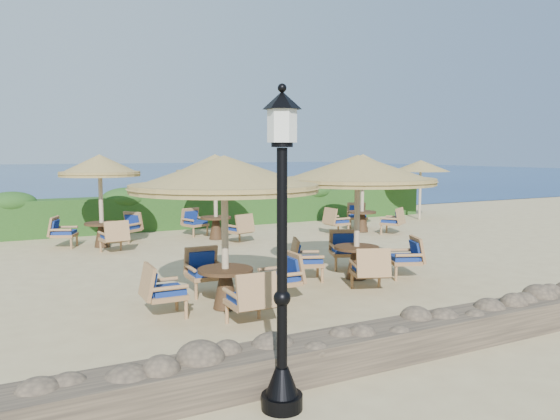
% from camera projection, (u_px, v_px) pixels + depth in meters
% --- Properties ---
extents(ground, '(120.00, 120.00, 0.00)m').
position_uv_depth(ground, '(325.00, 258.00, 13.97)').
color(ground, tan).
rests_on(ground, ground).
extents(sea, '(160.00, 160.00, 0.00)m').
position_uv_depth(sea, '(56.00, 172.00, 75.74)').
color(sea, navy).
rests_on(sea, ground).
extents(hedge, '(18.00, 0.90, 1.20)m').
position_uv_depth(hedge, '(221.00, 209.00, 20.27)').
color(hedge, '#1B3F14').
rests_on(hedge, ground).
extents(stone_wall, '(15.00, 0.65, 0.44)m').
position_uv_depth(stone_wall, '(537.00, 313.00, 8.48)').
color(stone_wall, brown).
rests_on(stone_wall, ground).
extents(lamp_post, '(0.44, 0.44, 3.31)m').
position_uv_depth(lamp_post, '(282.00, 265.00, 5.61)').
color(lamp_post, black).
rests_on(lamp_post, ground).
extents(extra_parasol, '(2.30, 2.30, 2.41)m').
position_uv_depth(extra_parasol, '(421.00, 166.00, 21.91)').
color(extra_parasol, tan).
rests_on(extra_parasol, ground).
extents(cafe_set_0, '(3.26, 3.26, 2.65)m').
position_uv_depth(cafe_set_0, '(225.00, 198.00, 9.29)').
color(cafe_set_0, tan).
rests_on(cafe_set_0, ground).
extents(cafe_set_1, '(3.31, 3.31, 2.65)m').
position_uv_depth(cafe_set_1, '(357.00, 189.00, 11.52)').
color(cafe_set_1, tan).
rests_on(cafe_set_1, ground).
extents(cafe_set_2, '(2.75, 2.57, 2.65)m').
position_uv_depth(cafe_set_2, '(100.00, 186.00, 15.49)').
color(cafe_set_2, tan).
rests_on(cafe_set_2, ground).
extents(cafe_set_3, '(2.43, 2.88, 2.65)m').
position_uv_depth(cafe_set_3, '(215.00, 178.00, 16.89)').
color(cafe_set_3, tan).
rests_on(cafe_set_3, ground).
extents(cafe_set_4, '(2.53, 2.77, 2.65)m').
position_uv_depth(cafe_set_4, '(362.00, 181.00, 18.50)').
color(cafe_set_4, tan).
rests_on(cafe_set_4, ground).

